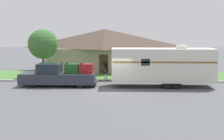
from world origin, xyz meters
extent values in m
plane|color=#515456|center=(0.00, 0.00, 0.00)|extent=(120.00, 120.00, 0.00)
cube|color=#999993|center=(0.00, 3.75, 0.07)|extent=(80.00, 0.30, 0.14)
cube|color=#477538|center=(0.00, 7.40, 0.01)|extent=(80.00, 7.00, 0.03)
cube|color=gray|center=(-1.56, 12.10, 1.34)|extent=(12.80, 6.07, 2.68)
pyramid|color=#4C3D33|center=(-1.56, 12.10, 3.77)|extent=(13.83, 6.55, 2.17)
cube|color=#4C3828|center=(-1.56, 9.10, 1.05)|extent=(1.00, 0.06, 2.10)
cylinder|color=black|center=(-7.13, 0.65, 0.44)|extent=(0.88, 0.28, 0.88)
cylinder|color=black|center=(-7.13, 2.38, 0.44)|extent=(0.88, 0.28, 0.88)
cylinder|color=black|center=(-2.93, 0.65, 0.44)|extent=(0.88, 0.28, 0.88)
cylinder|color=black|center=(-2.93, 2.38, 0.44)|extent=(0.88, 0.28, 0.88)
cube|color=#282D38|center=(-6.34, 1.51, 0.68)|extent=(3.61, 2.09, 0.87)
cube|color=#19232D|center=(-5.69, 1.51, 1.52)|extent=(1.88, 1.92, 0.81)
cube|color=#282D38|center=(-3.16, 1.51, 0.68)|extent=(2.75, 2.09, 0.87)
cube|color=#333333|center=(-1.73, 1.51, 0.36)|extent=(0.12, 1.88, 0.20)
cube|color=#194C1E|center=(-3.77, 1.51, 1.52)|extent=(1.15, 0.88, 0.80)
cube|color=black|center=(-4.13, 1.51, 2.00)|extent=(0.10, 0.97, 0.08)
cube|color=maroon|center=(-2.56, 1.51, 1.52)|extent=(1.15, 0.88, 0.80)
cube|color=black|center=(-2.92, 1.51, 2.00)|extent=(0.10, 0.97, 0.08)
cylinder|color=black|center=(4.20, 0.43, 0.35)|extent=(0.71, 0.22, 0.71)
cylinder|color=black|center=(4.20, 2.60, 0.35)|extent=(0.71, 0.22, 0.71)
cylinder|color=black|center=(4.97, 0.43, 0.35)|extent=(0.71, 0.22, 0.71)
cylinder|color=black|center=(4.97, 2.60, 0.35)|extent=(0.71, 0.22, 0.71)
cube|color=beige|center=(3.91, 1.51, 1.85)|extent=(8.49, 2.45, 2.76)
cube|color=brown|center=(3.91, 0.28, 2.20)|extent=(8.32, 0.01, 0.14)
cube|color=#383838|center=(-0.94, 1.51, 0.52)|extent=(1.20, 0.12, 0.10)
cylinder|color=silver|center=(-0.88, 1.51, 0.75)|extent=(0.28, 0.28, 0.36)
cube|color=silver|center=(5.43, 1.51, 3.37)|extent=(0.80, 0.68, 0.28)
cube|color=#19232D|center=(2.38, 0.28, 2.20)|extent=(0.70, 0.01, 0.56)
cylinder|color=brown|center=(5.23, 4.78, 0.58)|extent=(0.09, 0.09, 1.15)
cube|color=black|center=(5.23, 4.78, 1.26)|extent=(0.48, 0.20, 0.22)
cylinder|color=brown|center=(-7.45, 6.29, 1.12)|extent=(0.24, 0.24, 2.25)
sphere|color=#38662D|center=(-7.45, 6.29, 3.36)|extent=(2.97, 2.97, 2.97)
camera|label=1|loc=(0.65, -24.60, 4.82)|focal=50.00mm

